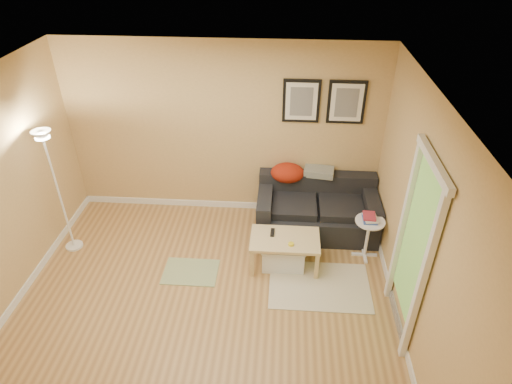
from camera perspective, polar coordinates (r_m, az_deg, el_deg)
floor at (r=5.45m, az=-6.61°, el=-14.03°), size 4.50×4.50×0.00m
ceiling at (r=3.97m, az=-9.03°, el=12.44°), size 4.50×4.50×0.00m
wall_back at (r=6.29m, az=-4.30°, el=7.84°), size 4.50×0.00×4.50m
wall_right at (r=4.71m, az=20.35°, el=-3.89°), size 0.00×4.00×4.00m
baseboard_back at (r=6.91m, az=-3.88°, el=-1.62°), size 4.50×0.02×0.10m
baseboard_left at (r=6.18m, az=-27.95°, el=-11.12°), size 0.02×4.00×0.10m
baseboard_right at (r=5.52m, az=17.70°, el=-14.34°), size 0.02×4.00×0.10m
sofa at (r=6.31m, az=7.99°, el=-2.06°), size 1.70×0.90×0.75m
red_throw at (r=6.32m, az=4.13°, el=2.51°), size 0.48×0.36×0.28m
plaid_throw at (r=6.37m, az=8.21°, el=2.65°), size 0.45×0.32×0.10m
framed_print_left at (r=6.01m, az=5.93°, el=11.72°), size 0.50×0.04×0.60m
framed_print_right at (r=6.06m, az=11.72°, el=11.39°), size 0.50×0.04×0.60m
area_rug at (r=5.65m, az=8.26°, el=-11.99°), size 1.25×0.85×0.01m
green_runner at (r=5.83m, az=-8.52°, el=-10.25°), size 0.70×0.50×0.01m
coffee_table at (r=5.75m, az=3.73°, el=-7.75°), size 0.94×0.63×0.44m
remote_control at (r=5.68m, az=2.16°, el=-5.29°), size 0.05×0.16×0.02m
tape_roll at (r=5.50m, az=4.59°, el=-6.80°), size 0.07×0.07×0.03m
storage_bin at (r=5.78m, az=3.59°, el=-8.13°), size 0.56×0.41×0.34m
side_table at (r=6.01m, az=14.29°, el=-5.89°), size 0.39×0.39×0.59m
book_stack at (r=5.83m, az=14.62°, el=-3.23°), size 0.20×0.25×0.07m
floor_lamp at (r=6.19m, az=-24.22°, el=-0.53°), size 0.23×0.23×1.78m
doorway at (r=4.75m, az=19.55°, el=-7.62°), size 0.12×1.01×2.13m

